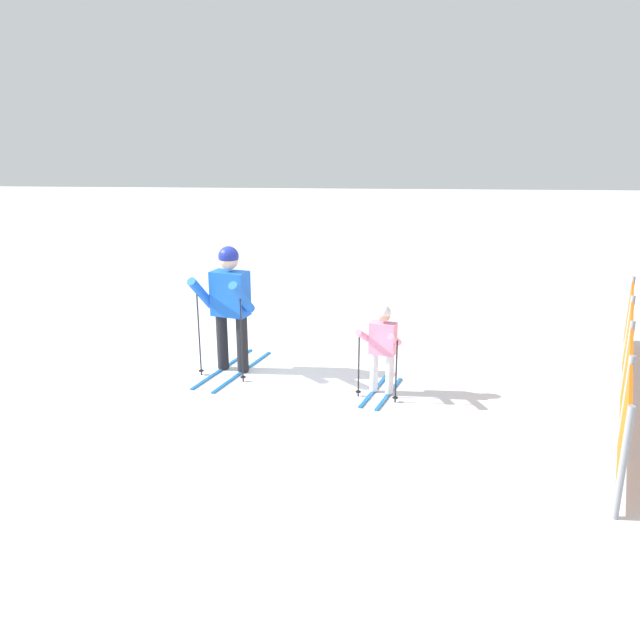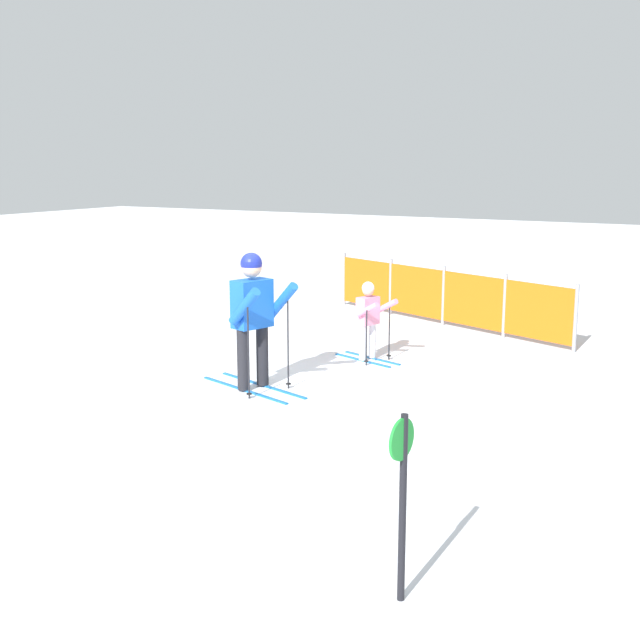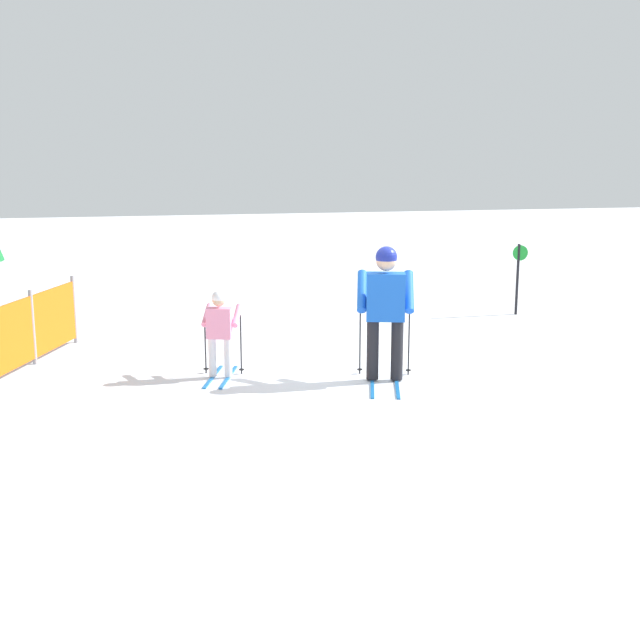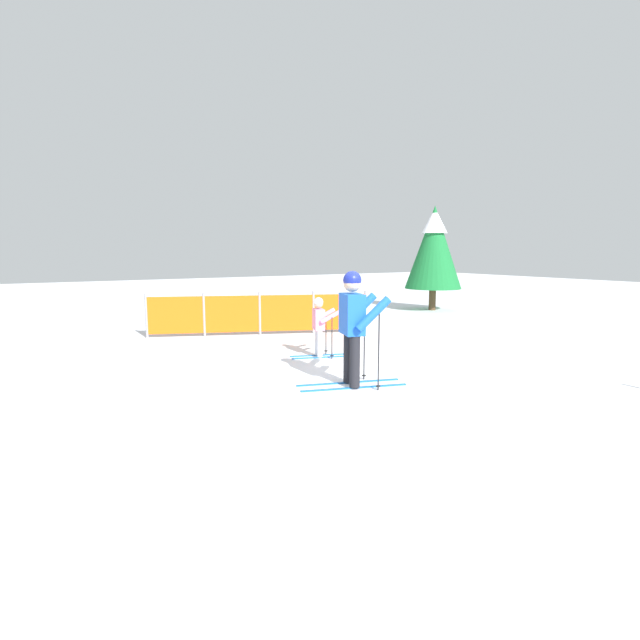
% 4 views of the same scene
% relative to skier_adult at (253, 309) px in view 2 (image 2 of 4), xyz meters
% --- Properties ---
extents(ground_plane, '(60.00, 60.00, 0.00)m').
position_rel_skier_adult_xyz_m(ground_plane, '(0.25, 0.11, -1.04)').
color(ground_plane, white).
extents(skier_adult, '(1.68, 0.91, 1.75)m').
position_rel_skier_adult_xyz_m(skier_adult, '(0.00, 0.00, 0.00)').
color(skier_adult, '#1966B2').
rests_on(skier_adult, ground_plane).
extents(skier_child, '(1.11, 0.64, 1.16)m').
position_rel_skier_adult_xyz_m(skier_child, '(0.64, 2.05, -0.36)').
color(skier_child, '#1966B2').
rests_on(skier_child, ground_plane).
extents(safety_fence, '(4.99, 2.01, 1.05)m').
position_rel_skier_adult_xyz_m(safety_fence, '(0.71, 4.98, -0.52)').
color(safety_fence, gray).
rests_on(safety_fence, ground_plane).
extents(trail_marker, '(0.06, 0.28, 1.29)m').
position_rel_skier_adult_xyz_m(trail_marker, '(3.62, -3.74, -0.24)').
color(trail_marker, black).
rests_on(trail_marker, ground_plane).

